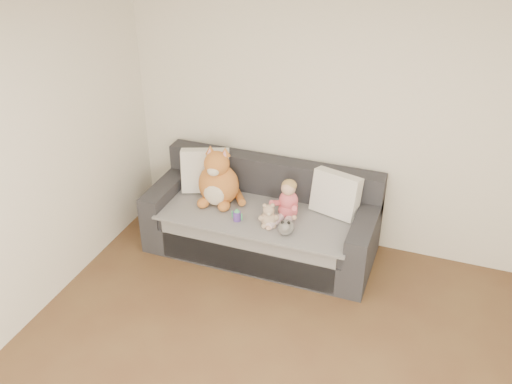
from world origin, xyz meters
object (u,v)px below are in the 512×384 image
at_px(toddler, 287,203).
at_px(teddy_bear, 269,217).
at_px(sofa, 263,222).
at_px(plush_cat, 218,182).
at_px(sippy_cup, 237,215).

height_order(toddler, teddy_bear, toddler).
height_order(sofa, teddy_bear, sofa).
bearing_deg(toddler, plush_cat, -179.29).
height_order(plush_cat, sippy_cup, plush_cat).
relative_size(plush_cat, teddy_bear, 2.59).
bearing_deg(sofa, sippy_cup, -115.69).
bearing_deg(sippy_cup, plush_cat, 139.10).
relative_size(toddler, plush_cat, 0.66).
bearing_deg(sippy_cup, teddy_bear, 4.14).
distance_m(plush_cat, sippy_cup, 0.42).
bearing_deg(sofa, teddy_bear, -60.92).
bearing_deg(plush_cat, teddy_bear, -25.41).
bearing_deg(teddy_bear, toddler, 32.63).
relative_size(sofa, plush_cat, 3.56).
bearing_deg(teddy_bear, sofa, 95.87).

